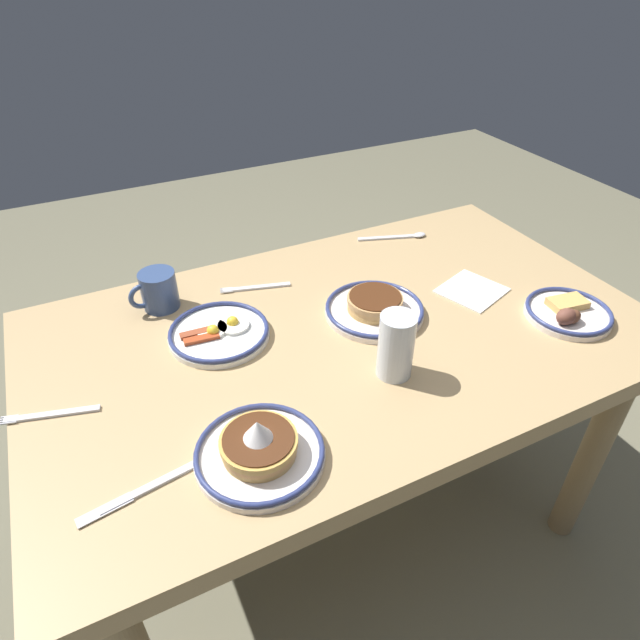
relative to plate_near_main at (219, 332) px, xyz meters
name	(u,v)px	position (x,y,z in m)	size (l,w,h in m)	color
ground_plane	(338,520)	(-0.27, 0.10, -0.77)	(6.00, 6.00, 0.00)	#6C6851
dining_table	(344,361)	(-0.27, 0.10, -0.11)	(1.43, 0.85, 0.76)	tan
plate_near_main	(219,332)	(0.00, 0.00, 0.00)	(0.23, 0.23, 0.04)	white
plate_center_pancakes	(568,313)	(-0.77, 0.30, 0.00)	(0.20, 0.20, 0.05)	silver
plate_far_companion	(374,308)	(-0.36, 0.08, 0.01)	(0.24, 0.24, 0.05)	silver
plate_far_side	(259,450)	(0.04, 0.37, 0.01)	(0.23, 0.23, 0.09)	silver
coffee_mug	(158,290)	(0.09, -0.18, 0.04)	(0.12, 0.09, 0.10)	#334772
drinking_glass	(396,349)	(-0.29, 0.28, 0.05)	(0.07, 0.07, 0.15)	silver
paper_napkin	(472,291)	(-0.64, 0.11, -0.01)	(0.15, 0.14, 0.00)	white
fork_near	(50,415)	(0.37, 0.09, -0.01)	(0.18, 0.06, 0.01)	silver
fork_far	(255,288)	(-0.15, -0.15, -0.01)	(0.18, 0.06, 0.01)	silver
butter_knife	(145,490)	(0.24, 0.35, -0.01)	(0.22, 0.05, 0.01)	silver
tea_spoon	(402,236)	(-0.64, -0.22, -0.01)	(0.20, 0.08, 0.01)	silver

